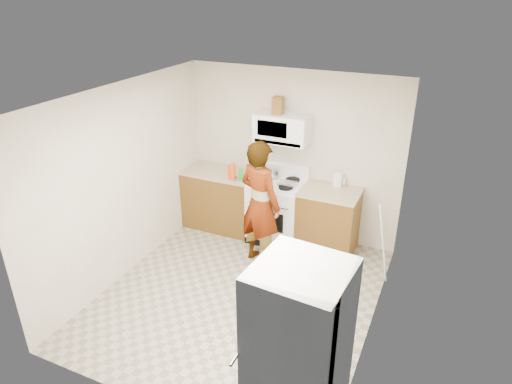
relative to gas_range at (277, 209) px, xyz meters
The scene contains 20 objects.
floor 1.56m from the gas_range, 86.14° to the right, with size 3.60×3.60×0.00m, color gray.
back_wall 0.83m from the gas_range, 72.00° to the left, with size 3.20×0.02×2.50m, color beige.
right_wall 2.37m from the gas_range, 41.25° to the right, with size 0.02×3.60×2.50m, color beige.
cabinet_left 0.94m from the gas_range, behind, with size 1.12×0.62×0.90m, color brown.
counter_left 1.03m from the gas_range, behind, with size 1.14×0.64×0.04m, color tan.
cabinet_right 0.78m from the gas_range, ahead, with size 0.80×0.62×0.90m, color brown.
counter_right 0.89m from the gas_range, ahead, with size 0.82×0.64×0.04m, color tan.
gas_range is the anchor object (origin of this frame).
microwave 1.22m from the gas_range, 90.00° to the left, with size 0.76×0.38×0.40m, color white.
person 0.79m from the gas_range, 88.44° to the right, with size 0.65×0.42×1.77m, color tan.
fridge 3.31m from the gas_range, 65.46° to the right, with size 0.70×0.70×1.70m, color white.
kettle 1.00m from the gas_range, 14.90° to the left, with size 0.14×0.14×0.17m, color silver.
jug 1.54m from the gas_range, 120.38° to the left, with size 0.14×0.14×0.24m, color brown.
saucepan 0.58m from the gas_range, 138.67° to the left, with size 0.25×0.25×0.14m, color silver.
tray 0.50m from the gas_range, 19.77° to the right, with size 0.25×0.16×0.05m, color silver.
bottle_spray 0.87m from the gas_range, 160.83° to the right, with size 0.08×0.08×0.26m, color red.
bottle_hot_sauce 0.90m from the gas_range, 168.32° to the right, with size 0.06×0.06×0.18m, color #D44817.
bottle_green_cap 0.76m from the gas_range, 162.12° to the right, with size 0.05×0.05×0.17m, color #1B941B.
pot_lid 0.76m from the gas_range, 166.66° to the right, with size 0.24×0.24×0.01m, color silver.
broom 1.71m from the gas_range, 17.53° to the right, with size 0.03×0.03×1.15m, color silver.
Camera 1 is at (2.08, -4.14, 3.59)m, focal length 32.00 mm.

